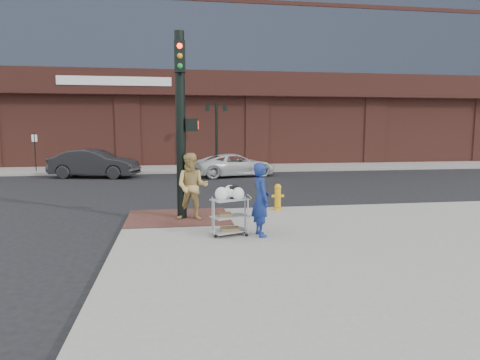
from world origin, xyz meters
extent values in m
plane|color=black|center=(0.00, 0.00, 0.00)|extent=(220.00, 220.00, 0.00)
cube|color=gray|center=(12.50, 32.00, 0.07)|extent=(65.00, 36.00, 0.15)
cube|color=#4C2624|center=(-0.60, 0.90, 0.16)|extent=(2.80, 2.40, 0.01)
cube|color=brown|center=(5.00, 31.00, 14.15)|extent=(42.00, 26.00, 28.00)
cylinder|color=black|center=(2.00, 16.00, 2.15)|extent=(0.16, 0.16, 4.00)
cube|color=black|center=(2.00, 16.00, 4.05)|extent=(1.20, 0.06, 0.06)
cube|color=black|center=(1.45, 16.00, 3.85)|extent=(0.22, 0.22, 0.35)
cube|color=black|center=(2.55, 16.00, 3.85)|extent=(0.22, 0.22, 0.35)
cylinder|color=black|center=(-8.50, 15.00, 1.25)|extent=(0.05, 0.05, 2.20)
cylinder|color=black|center=(-0.50, 0.80, 2.65)|extent=(0.26, 0.26, 5.00)
cube|color=black|center=(-0.20, 0.80, 2.70)|extent=(0.32, 0.28, 0.34)
cube|color=#FF260C|center=(-0.04, 0.80, 2.70)|extent=(0.02, 0.18, 0.22)
cube|color=black|center=(-0.50, 0.52, 4.45)|extent=(0.28, 0.18, 0.80)
imported|color=navy|center=(1.25, -1.44, 1.00)|extent=(0.47, 0.66, 1.69)
imported|color=tan|center=(-0.23, 0.53, 1.06)|extent=(1.00, 0.86, 1.81)
imported|color=black|center=(-4.85, 12.59, 0.75)|extent=(4.81, 2.60, 1.51)
imported|color=silver|center=(2.60, 12.04, 0.61)|extent=(4.73, 2.90, 1.22)
cube|color=#939398|center=(0.56, -1.29, 0.99)|extent=(0.95, 0.75, 0.03)
cube|color=#939398|center=(0.56, -1.29, 0.59)|extent=(0.95, 0.75, 0.03)
cube|color=#939398|center=(0.56, -1.29, 0.25)|extent=(0.95, 0.75, 0.03)
cube|color=black|center=(0.65, -1.24, 1.14)|extent=(0.20, 0.13, 0.30)
cube|color=brown|center=(0.45, -1.29, 0.64)|extent=(0.28, 0.31, 0.07)
cube|color=brown|center=(0.56, -1.29, 0.30)|extent=(0.42, 0.33, 0.06)
cylinder|color=gold|center=(2.40, 1.56, 0.19)|extent=(0.26, 0.26, 0.08)
cylinder|color=gold|center=(2.40, 1.56, 0.53)|extent=(0.19, 0.19, 0.58)
sphere|color=gold|center=(2.40, 1.56, 0.84)|extent=(0.21, 0.21, 0.21)
cylinder|color=gold|center=(2.40, 1.56, 0.57)|extent=(0.38, 0.08, 0.08)
cube|color=red|center=(-6.27, 15.01, 0.70)|extent=(0.59, 0.57, 1.09)
cube|color=gold|center=(-5.36, 14.80, 0.59)|extent=(0.39, 0.35, 0.89)
cube|color=navy|center=(-5.17, 15.16, 0.61)|extent=(0.42, 0.39, 0.92)
camera|label=1|loc=(-0.71, -10.89, 2.62)|focal=32.00mm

